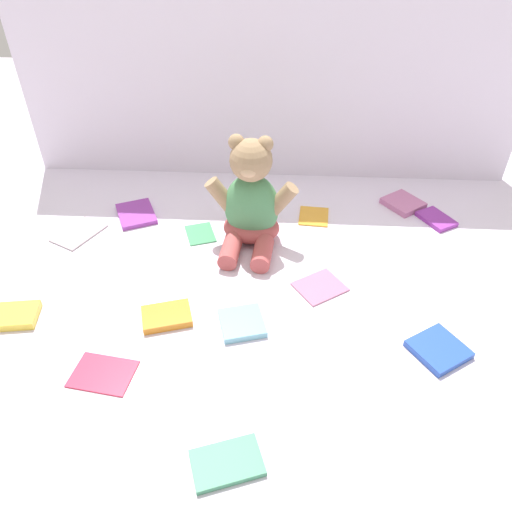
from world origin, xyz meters
The scene contains 16 objects.
ground_plane centered at (0.00, 0.00, 0.00)m, with size 3.20×3.20×0.00m, color silver.
backdrop_drape centered at (0.00, 0.47, 0.30)m, with size 1.48×0.03×0.60m, color silver.
teddy_bear centered at (-0.03, 0.10, 0.11)m, with size 0.24×0.22×0.29m.
book_case_0 centered at (0.14, -0.09, 0.00)m, with size 0.09×0.11×0.01m, color #B46A8E.
book_case_1 centered at (-0.17, 0.11, 0.00)m, with size 0.07×0.09×0.01m, color #40955E.
book_case_2 centered at (-0.03, -0.22, 0.01)m, with size 0.09×0.09×0.02m, color #74B8CE.
book_case_3 centered at (0.14, 0.21, 0.00)m, with size 0.08×0.09×0.01m, color gold.
book_case_4 centered at (-0.37, 0.19, 0.01)m, with size 0.10×0.13×0.01m, color purple.
book_case_5 centered at (-0.50, 0.09, 0.00)m, with size 0.09×0.13×0.01m, color #A39399.
book_case_6 centered at (0.48, 0.21, 0.01)m, with size 0.07×0.10×0.01m, color purple.
book_case_7 centered at (-0.20, -0.21, 0.01)m, with size 0.08×0.11×0.02m, color orange.
book_case_8 centered at (0.37, -0.27, 0.01)m, with size 0.10×0.10×0.01m, color #264EB4.
book_case_9 centered at (-0.03, -0.54, 0.01)m, with size 0.08×0.12×0.01m, color #408C66.
book_case_10 centered at (-0.30, -0.37, 0.00)m, with size 0.09×0.12×0.01m, color #D22946.
book_case_11 centered at (0.40, 0.29, 0.01)m, with size 0.09×0.10×0.02m, color #BB6899.
book_case_12 centered at (-0.55, -0.23, 0.01)m, with size 0.08×0.13×0.02m, color yellow.
Camera 1 is at (0.04, -0.96, 0.79)m, focal length 34.58 mm.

